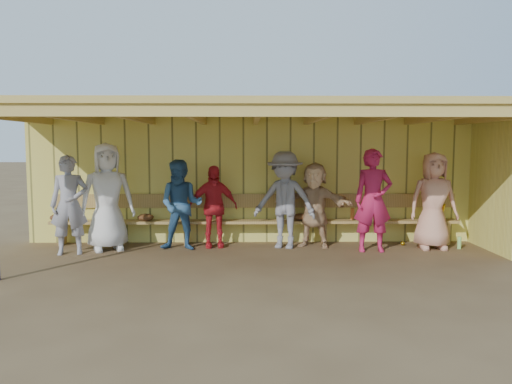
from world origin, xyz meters
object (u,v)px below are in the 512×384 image
(player_e, at_px, (285,200))
(player_d, at_px, (213,206))
(bench, at_px, (255,216))
(player_b, at_px, (107,197))
(player_f, at_px, (314,205))
(player_a, at_px, (69,205))
(player_c, at_px, (181,205))
(player_h, at_px, (433,201))
(player_g, at_px, (373,200))

(player_e, bearing_deg, player_d, -166.46)
(player_d, distance_m, bench, 0.86)
(player_e, height_order, bench, player_e)
(player_b, distance_m, player_f, 3.70)
(player_a, distance_m, player_c, 1.88)
(player_d, distance_m, player_f, 1.84)
(player_c, height_order, player_e, player_e)
(player_f, xyz_separation_m, player_h, (2.10, -0.22, 0.09))
(player_b, bearing_deg, player_d, -15.41)
(player_a, distance_m, player_d, 2.46)
(player_c, height_order, player_h, player_h)
(player_a, xyz_separation_m, player_h, (6.34, 0.33, 0.02))
(player_a, xyz_separation_m, player_b, (0.55, 0.33, 0.10))
(player_d, height_order, player_e, player_e)
(player_c, relative_size, bench, 0.21)
(player_f, height_order, player_g, player_g)
(player_d, bearing_deg, player_c, -165.66)
(player_a, bearing_deg, player_c, -2.97)
(player_d, xyz_separation_m, player_g, (2.81, -0.42, 0.15))
(bench, bearing_deg, player_g, -19.53)
(bench, bearing_deg, player_b, -168.73)
(player_g, distance_m, player_h, 1.15)
(player_a, relative_size, bench, 0.22)
(player_d, relative_size, player_h, 0.86)
(player_b, bearing_deg, player_g, -24.56)
(player_f, xyz_separation_m, player_g, (0.97, -0.42, 0.13))
(player_b, relative_size, player_g, 1.06)
(player_h, bearing_deg, player_e, 178.56)
(player_h, xyz_separation_m, bench, (-3.17, 0.53, -0.34))
(player_b, relative_size, bench, 0.25)
(player_g, height_order, player_h, player_g)
(player_a, xyz_separation_m, bench, (3.17, 0.85, -0.32))
(player_d, xyz_separation_m, bench, (0.77, 0.31, -0.22))
(player_a, distance_m, player_g, 5.21)
(player_b, height_order, player_d, player_b)
(player_d, bearing_deg, player_f, -8.09)
(player_c, bearing_deg, player_a, -165.08)
(player_b, relative_size, player_e, 1.09)
(player_c, xyz_separation_m, bench, (1.32, 0.53, -0.27))
(player_b, height_order, bench, player_b)
(player_b, distance_m, player_e, 3.14)
(player_g, bearing_deg, player_c, 178.56)
(player_a, xyz_separation_m, player_e, (3.69, 0.45, 0.03))
(player_g, bearing_deg, player_b, 179.33)
(player_f, bearing_deg, player_a, -153.67)
(player_d, bearing_deg, player_h, -11.30)
(player_a, height_order, player_e, player_e)
(player_c, height_order, player_d, player_c)
(player_b, xyz_separation_m, player_g, (4.65, -0.20, -0.05))
(player_e, xyz_separation_m, player_g, (1.52, -0.32, 0.02))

